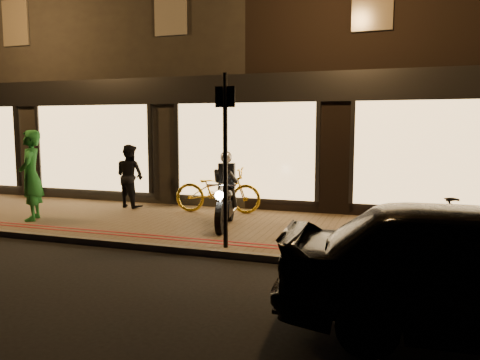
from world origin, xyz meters
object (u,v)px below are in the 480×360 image
person_green (31,175)px  motorcycle (226,198)px  bicycle_gold (218,190)px  sign_post (225,152)px

person_green → motorcycle: bearing=68.6°
motorcycle → bicycle_gold: motorcycle is taller
motorcycle → sign_post: (0.59, -1.59, 1.06)m
sign_post → bicycle_gold: size_ratio=1.43×
motorcycle → sign_post: sign_post is taller
bicycle_gold → person_green: (-3.64, -2.16, 0.46)m
motorcycle → sign_post: 2.00m
sign_post → person_green: size_ratio=1.48×
motorcycle → person_green: size_ratio=0.95×
bicycle_gold → motorcycle: bearing=-161.5°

